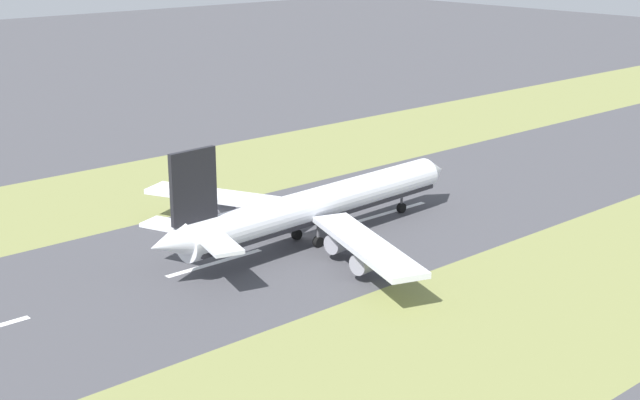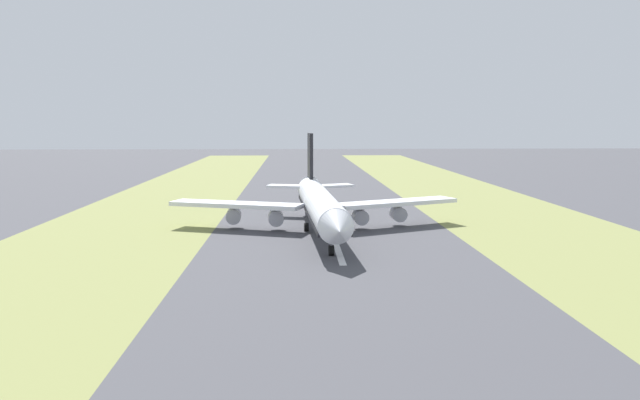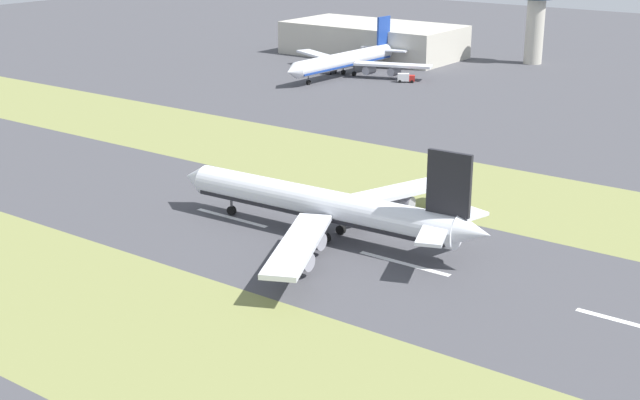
{
  "view_description": "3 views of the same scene",
  "coord_description": "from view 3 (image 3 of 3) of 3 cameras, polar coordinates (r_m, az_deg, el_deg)",
  "views": [
    {
      "loc": [
        110.38,
        -94.77,
        51.27
      ],
      "look_at": [
        2.55,
        0.19,
        7.0
      ],
      "focal_mm": 50.0,
      "sensor_mm": 36.0,
      "label": 1
    },
    {
      "loc": [
        7.8,
        126.98,
        23.0
      ],
      "look_at": [
        2.55,
        0.19,
        7.0
      ],
      "focal_mm": 35.0,
      "sensor_mm": 36.0,
      "label": 2
    },
    {
      "loc": [
        -123.88,
        -92.94,
        59.26
      ],
      "look_at": [
        2.55,
        0.19,
        7.0
      ],
      "focal_mm": 50.0,
      "sensor_mm": 36.0,
      "label": 3
    }
  ],
  "objects": [
    {
      "name": "centreline_dash_far",
      "position": [
        177.92,
        -5.68,
        -1.14
      ],
      "size": [
        1.2,
        18.0,
        0.01
      ],
      "primitive_type": "cube",
      "color": "silver",
      "rests_on": "ground"
    },
    {
      "name": "grass_median_east",
      "position": [
        201.67,
        7.22,
        1.17
      ],
      "size": [
        40.0,
        600.0,
        0.01
      ],
      "primitive_type": "cube",
      "color": "olive",
      "rests_on": "ground"
    },
    {
      "name": "ground_plane",
      "position": [
        165.82,
        -0.47,
        -2.53
      ],
      "size": [
        800.0,
        800.0,
        0.0
      ],
      "primitive_type": "plane",
      "color": "#424247"
    },
    {
      "name": "centreline_dash_mid",
      "position": [
        155.58,
        5.4,
        -4.07
      ],
      "size": [
        1.2,
        18.0,
        0.01
      ],
      "primitive_type": "cube",
      "color": "silver",
      "rests_on": "ground"
    },
    {
      "name": "control_tower",
      "position": [
        359.53,
        13.66,
        11.56
      ],
      "size": [
        12.0,
        12.0,
        31.7
      ],
      "color": "#BCB7A8",
      "rests_on": "ground"
    },
    {
      "name": "service_truck",
      "position": [
        315.47,
        5.51,
        7.8
      ],
      "size": [
        5.06,
        6.25,
        3.1
      ],
      "color": "#B2231E",
      "rests_on": "ground"
    },
    {
      "name": "centreline_dash_near",
      "position": [
        141.26,
        19.52,
        -7.53
      ],
      "size": [
        1.2,
        18.0,
        0.01
      ],
      "primitive_type": "cube",
      "color": "silver",
      "rests_on": "ground"
    },
    {
      "name": "airplane_parked_apron",
      "position": [
        326.01,
        1.74,
        8.94
      ],
      "size": [
        63.68,
        60.75,
        19.15
      ],
      "color": "silver",
      "rests_on": "ground"
    },
    {
      "name": "apron_car",
      "position": [
        330.23,
        0.72,
        8.24
      ],
      "size": [
        4.51,
        2.27,
        2.03
      ],
      "color": "#4C4C51",
      "rests_on": "ground"
    },
    {
      "name": "terminal_building",
      "position": [
        370.72,
        3.41,
        10.2
      ],
      "size": [
        36.0,
        70.83,
        13.12
      ],
      "primitive_type": "cube",
      "color": "#BCB7A8",
      "rests_on": "ground"
    },
    {
      "name": "airplane_main_jet",
      "position": [
        164.82,
        0.55,
        -0.44
      ],
      "size": [
        64.05,
        67.19,
        20.2
      ],
      "color": "silver",
      "rests_on": "ground"
    },
    {
      "name": "grass_median_west",
      "position": [
        135.54,
        -12.06,
        -7.96
      ],
      "size": [
        40.0,
        600.0,
        0.01
      ],
      "primitive_type": "cube",
      "color": "olive",
      "rests_on": "ground"
    }
  ]
}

